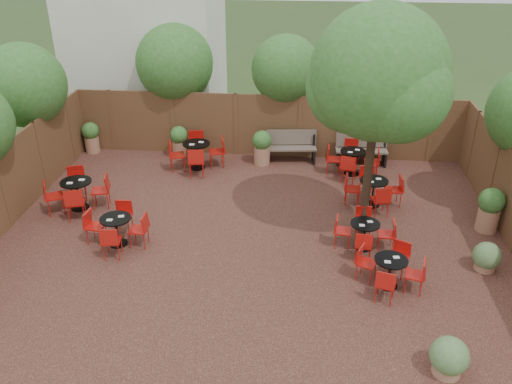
{
  "coord_description": "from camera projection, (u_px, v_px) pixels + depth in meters",
  "views": [
    {
      "loc": [
        1.11,
        -10.68,
        6.85
      ],
      "look_at": [
        0.06,
        0.5,
        1.0
      ],
      "focal_mm": 37.38,
      "sensor_mm": 36.0,
      "label": 1
    }
  ],
  "objects": [
    {
      "name": "ground",
      "position": [
        252.0,
        239.0,
        12.69
      ],
      "size": [
        80.0,
        80.0,
        0.0
      ],
      "primitive_type": "plane",
      "color": "#354F23",
      "rests_on": "ground"
    },
    {
      "name": "courtyard_paving",
      "position": [
        252.0,
        238.0,
        12.68
      ],
      "size": [
        12.0,
        10.0,
        0.02
      ],
      "primitive_type": "cube",
      "color": "#321914",
      "rests_on": "ground"
    },
    {
      "name": "fence_back",
      "position": [
        268.0,
        126.0,
        16.64
      ],
      "size": [
        12.0,
        0.08,
        2.0
      ],
      "primitive_type": "cube",
      "color": "brown",
      "rests_on": "ground"
    },
    {
      "name": "fence_left",
      "position": [
        2.0,
        191.0,
        12.73
      ],
      "size": [
        0.08,
        10.0,
        2.0
      ],
      "primitive_type": "cube",
      "color": "brown",
      "rests_on": "ground"
    },
    {
      "name": "neighbour_building",
      "position": [
        144.0,
        9.0,
        18.28
      ],
      "size": [
        5.0,
        4.0,
        8.0
      ],
      "primitive_type": "cube",
      "color": "silver",
      "rests_on": "ground"
    },
    {
      "name": "overhang_foliage",
      "position": [
        172.0,
        95.0,
        13.86
      ],
      "size": [
        15.64,
        10.63,
        2.43
      ],
      "color": "#2E6621",
      "rests_on": "ground"
    },
    {
      "name": "courtyard_tree",
      "position": [
        378.0,
        80.0,
        11.2
      ],
      "size": [
        2.98,
        2.91,
        5.35
      ],
      "rotation": [
        0.0,
        0.0,
        0.25
      ],
      "color": "black",
      "rests_on": "courtyard_paving"
    },
    {
      "name": "park_bench_left",
      "position": [
        291.0,
        146.0,
        16.48
      ],
      "size": [
        1.6,
        0.67,
        0.96
      ],
      "rotation": [
        0.0,
        0.0,
        0.11
      ],
      "color": "brown",
      "rests_on": "courtyard_paving"
    },
    {
      "name": "park_bench_right",
      "position": [
        361.0,
        148.0,
        16.29
      ],
      "size": [
        1.58,
        0.57,
        0.97
      ],
      "rotation": [
        0.0,
        0.0,
        0.04
      ],
      "color": "brown",
      "rests_on": "courtyard_paving"
    },
    {
      "name": "bistro_tables",
      "position": [
        250.0,
        193.0,
        13.82
      ],
      "size": [
        9.22,
        6.92,
        0.93
      ],
      "color": "black",
      "rests_on": "courtyard_paving"
    },
    {
      "name": "planters",
      "position": [
        258.0,
        158.0,
        15.46
      ],
      "size": [
        11.88,
        4.37,
        1.12
      ],
      "color": "#A16E50",
      "rests_on": "courtyard_paving"
    },
    {
      "name": "low_shrubs",
      "position": [
        491.0,
        321.0,
        9.62
      ],
      "size": [
        2.39,
        3.73,
        0.7
      ],
      "color": "#A16E50",
      "rests_on": "courtyard_paving"
    }
  ]
}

